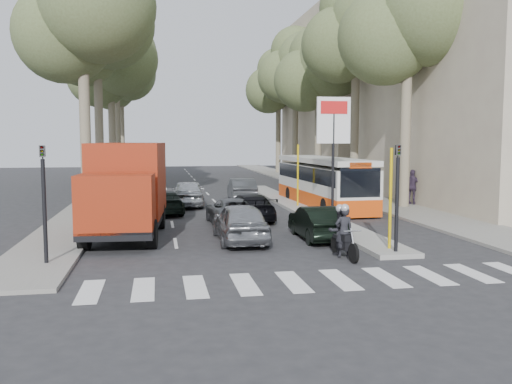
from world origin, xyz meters
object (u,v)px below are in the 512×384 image
Objects in this scene: dark_hatchback at (317,223)px; city_bus at (323,181)px; motorcycle at (342,233)px; red_truck at (127,188)px; silver_hatchback at (240,222)px.

dark_hatchback is 10.27m from city_bus.
motorcycle is at bearing 88.15° from dark_hatchback.
city_bus is 5.20× the size of motorcycle.
city_bus is at bearing -108.28° from dark_hatchback.
city_bus is (10.32, 7.85, -0.45)m from red_truck.
red_truck is (-7.08, 1.85, 1.28)m from dark_hatchback.
silver_hatchback reaches higher than dark_hatchback.
city_bus is at bearing 41.56° from red_truck.
silver_hatchback is 2.93m from dark_hatchback.
dark_hatchback is 0.36× the size of city_bus.
dark_hatchback is (2.93, 0.00, -0.10)m from silver_hatchback.
red_truck is at bearing -24.04° from silver_hatchback.
motorcycle is at bearing 131.90° from silver_hatchback.
silver_hatchback is 4.69m from red_truck.
city_bus reaches higher than motorcycle.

